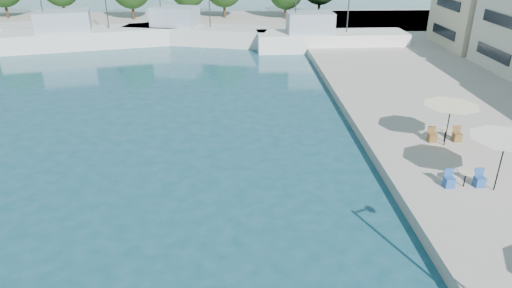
{
  "coord_description": "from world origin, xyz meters",
  "views": [
    {
      "loc": [
        -1.11,
        5.8,
        11.03
      ],
      "look_at": [
        -0.23,
        26.0,
        1.68
      ],
      "focal_mm": 32.0,
      "sensor_mm": 36.0,
      "label": 1
    }
  ],
  "objects_px": {
    "trawler_04": "(328,39)",
    "umbrella_white": "(505,144)",
    "trawler_03": "(193,33)",
    "trawler_02": "(88,36)",
    "umbrella_cream": "(451,110)"
  },
  "relations": [
    {
      "from": "trawler_04",
      "to": "umbrella_white",
      "type": "height_order",
      "value": "trawler_04"
    },
    {
      "from": "trawler_03",
      "to": "umbrella_white",
      "type": "distance_m",
      "value": 37.47
    },
    {
      "from": "trawler_03",
      "to": "umbrella_white",
      "type": "relative_size",
      "value": 5.32
    },
    {
      "from": "trawler_02",
      "to": "umbrella_white",
      "type": "height_order",
      "value": "trawler_02"
    },
    {
      "from": "trawler_03",
      "to": "trawler_04",
      "type": "xyz_separation_m",
      "value": [
        14.21,
        -3.89,
        0.0
      ]
    },
    {
      "from": "trawler_03",
      "to": "umbrella_cream",
      "type": "xyz_separation_m",
      "value": [
        15.9,
        -28.98,
        1.57
      ]
    },
    {
      "from": "trawler_03",
      "to": "umbrella_white",
      "type": "height_order",
      "value": "trawler_03"
    },
    {
      "from": "trawler_02",
      "to": "trawler_04",
      "type": "relative_size",
      "value": 1.19
    },
    {
      "from": "trawler_04",
      "to": "umbrella_cream",
      "type": "height_order",
      "value": "trawler_04"
    },
    {
      "from": "umbrella_cream",
      "to": "trawler_04",
      "type": "bearing_deg",
      "value": 93.88
    },
    {
      "from": "trawler_03",
      "to": "umbrella_white",
      "type": "xyz_separation_m",
      "value": [
        16.13,
        -33.77,
        1.81
      ]
    },
    {
      "from": "trawler_02",
      "to": "umbrella_cream",
      "type": "relative_size",
      "value": 6.34
    },
    {
      "from": "umbrella_white",
      "to": "trawler_03",
      "type": "bearing_deg",
      "value": 115.54
    },
    {
      "from": "trawler_02",
      "to": "trawler_03",
      "type": "distance_m",
      "value": 11.13
    },
    {
      "from": "trawler_02",
      "to": "umbrella_white",
      "type": "relative_size",
      "value": 5.96
    }
  ]
}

